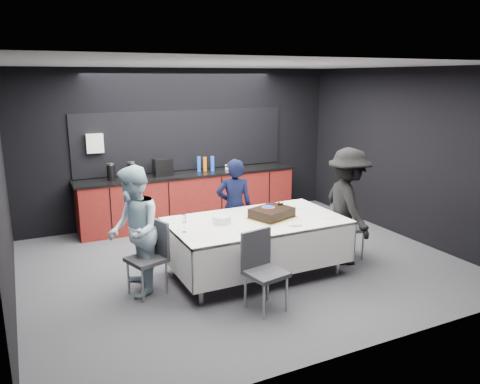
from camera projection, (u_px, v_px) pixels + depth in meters
name	position (u px, v px, depth m)	size (l,w,h in m)	color
ground	(243.00, 263.00, 6.81)	(6.00, 6.00, 0.00)	#45454A
room_shell	(243.00, 136.00, 6.36)	(6.04, 5.04, 2.82)	white
kitchenette	(189.00, 194.00, 8.61)	(4.10, 0.64, 2.05)	#60120F
party_table	(256.00, 229.00, 6.31)	(2.32, 1.32, 0.78)	#99999E
cake_assembly	(272.00, 213.00, 6.33)	(0.68, 0.62, 0.17)	gold
plate_stack	(222.00, 219.00, 6.11)	(0.24, 0.24, 0.10)	white
loose_plate_near	(244.00, 230.00, 5.83)	(0.18, 0.18, 0.01)	white
loose_plate_right_a	(299.00, 207.00, 6.84)	(0.22, 0.22, 0.01)	white
loose_plate_right_b	(328.00, 217.00, 6.38)	(0.20, 0.20, 0.01)	white
loose_plate_far	(241.00, 213.00, 6.57)	(0.22, 0.22, 0.01)	white
fork_pile	(295.00, 225.00, 6.01)	(0.17, 0.11, 0.03)	white
champagne_flute	(184.00, 220.00, 5.73)	(0.06, 0.06, 0.22)	white
chair_left	(152.00, 252.00, 5.80)	(0.53, 0.53, 0.92)	#333338
chair_right	(343.00, 223.00, 6.94)	(0.51, 0.51, 0.92)	#333338
chair_near	(262.00, 264.00, 5.40)	(0.49, 0.49, 0.92)	#333338
person_center	(234.00, 207.00, 7.01)	(0.54, 0.35, 1.48)	black
person_left	(134.00, 231.00, 5.72)	(0.78, 0.61, 1.61)	silver
person_right	(348.00, 206.00, 6.68)	(1.09, 0.62, 1.68)	black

